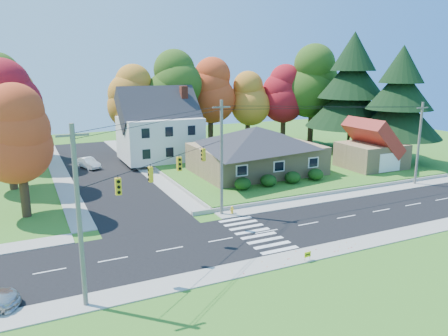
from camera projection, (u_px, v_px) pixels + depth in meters
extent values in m
plane|color=#3D7923|center=(267.00, 232.00, 34.39)|extent=(120.00, 120.00, 0.00)
cube|color=black|center=(267.00, 231.00, 34.39)|extent=(90.00, 8.00, 0.02)
cube|color=black|center=(103.00, 171.00, 53.96)|extent=(8.00, 44.00, 0.02)
cube|color=#9C9A90|center=(238.00, 212.00, 38.79)|extent=(90.00, 2.00, 0.08)
cube|color=#9C9A90|center=(304.00, 255.00, 29.98)|extent=(90.00, 2.00, 0.08)
cube|color=#3D7923|center=(270.00, 162.00, 58.22)|extent=(30.00, 30.00, 0.50)
cube|color=tan|center=(256.00, 158.00, 51.32)|extent=(14.00, 10.00, 3.20)
pyramid|color=#26262B|center=(256.00, 136.00, 50.70)|extent=(14.60, 10.60, 2.20)
cube|color=silver|center=(160.00, 138.00, 58.29)|extent=(10.00, 8.00, 5.60)
pyramid|color=#26262B|center=(159.00, 108.00, 57.37)|extent=(10.40, 8.40, 2.40)
cube|color=brown|center=(184.00, 122.00, 59.28)|extent=(0.90, 0.90, 9.60)
cube|color=tan|center=(371.00, 155.00, 53.63)|extent=(7.00, 6.00, 3.00)
pyramid|color=maroon|center=(373.00, 137.00, 53.10)|extent=(7.30, 6.30, 1.60)
cube|color=silver|center=(390.00, 163.00, 51.01)|extent=(3.20, 0.10, 2.20)
ellipsoid|color=#163A10|center=(243.00, 184.00, 44.01)|extent=(1.70, 1.70, 1.27)
ellipsoid|color=#163A10|center=(268.00, 180.00, 45.25)|extent=(1.70, 1.70, 1.27)
ellipsoid|color=#163A10|center=(293.00, 177.00, 46.50)|extent=(1.70, 1.70, 1.27)
ellipsoid|color=#163A10|center=(316.00, 174.00, 47.74)|extent=(1.70, 1.70, 1.27)
cylinder|color=#666059|center=(79.00, 219.00, 22.65)|extent=(0.26, 0.26, 10.00)
cube|color=#666059|center=(72.00, 135.00, 21.64)|extent=(1.60, 0.12, 0.12)
cylinder|color=#666059|center=(222.00, 159.00, 37.20)|extent=(0.26, 0.26, 10.00)
cube|color=#666059|center=(221.00, 107.00, 36.19)|extent=(1.60, 0.12, 0.12)
cylinder|color=#666059|center=(419.00, 144.00, 47.07)|extent=(0.26, 0.26, 9.00)
cube|color=#666059|center=(423.00, 108.00, 46.17)|extent=(1.60, 0.12, 0.12)
cube|color=gold|center=(118.00, 186.00, 25.23)|extent=(0.34, 0.26, 1.00)
cube|color=gold|center=(151.00, 174.00, 28.03)|extent=(0.26, 0.34, 1.00)
cube|color=gold|center=(179.00, 164.00, 31.04)|extent=(0.34, 0.26, 1.00)
cube|color=gold|center=(203.00, 155.00, 34.19)|extent=(0.26, 0.34, 1.00)
cylinder|color=black|center=(167.00, 159.00, 29.56)|extent=(13.02, 10.43, 0.04)
cylinder|color=#3F2A19|center=(134.00, 134.00, 62.76)|extent=(0.80, 0.80, 5.40)
sphere|color=#BE7524|center=(133.00, 106.00, 61.87)|extent=(6.72, 6.72, 6.72)
sphere|color=#BE7524|center=(132.00, 94.00, 61.48)|extent=(5.91, 5.91, 5.91)
sphere|color=#BE7524|center=(132.00, 82.00, 61.10)|extent=(5.11, 5.11, 5.11)
cylinder|color=#3F2A19|center=(176.00, 129.00, 64.27)|extent=(0.86, 0.86, 6.30)
sphere|color=#315417|center=(175.00, 98.00, 63.22)|extent=(7.84, 7.84, 7.84)
sphere|color=#315417|center=(175.00, 84.00, 62.77)|extent=(6.90, 6.90, 6.90)
sphere|color=#315417|center=(174.00, 70.00, 62.32)|extent=(5.96, 5.96, 5.96)
cylinder|color=#3F2A19|center=(211.00, 127.00, 67.69)|extent=(0.83, 0.83, 5.85)
sphere|color=red|center=(210.00, 100.00, 66.72)|extent=(7.28, 7.28, 7.28)
sphere|color=red|center=(210.00, 88.00, 66.30)|extent=(6.41, 6.41, 6.41)
sphere|color=red|center=(210.00, 75.00, 65.89)|extent=(5.53, 5.53, 5.53)
cylinder|color=#3F2A19|center=(248.00, 129.00, 69.40)|extent=(0.77, 0.77, 4.95)
sphere|color=#BE7524|center=(248.00, 106.00, 68.58)|extent=(6.16, 6.16, 6.16)
sphere|color=#BE7524|center=(248.00, 96.00, 68.23)|extent=(5.42, 5.42, 5.42)
sphere|color=#BE7524|center=(248.00, 86.00, 67.88)|extent=(4.68, 4.68, 4.68)
cylinder|color=#3F2A19|center=(283.00, 126.00, 70.96)|extent=(0.80, 0.80, 5.40)
sphere|color=maroon|center=(284.00, 102.00, 70.07)|extent=(6.72, 6.72, 6.72)
sphere|color=maroon|center=(284.00, 91.00, 69.68)|extent=(5.91, 5.91, 5.91)
sphere|color=maroon|center=(284.00, 80.00, 69.30)|extent=(5.11, 5.11, 5.11)
cylinder|color=#3F2A19|center=(311.00, 122.00, 70.71)|extent=(0.89, 0.89, 6.75)
sphere|color=#315417|center=(312.00, 91.00, 69.59)|extent=(8.40, 8.40, 8.40)
sphere|color=#315417|center=(313.00, 78.00, 69.11)|extent=(7.39, 7.39, 7.39)
sphere|color=#315417|center=(313.00, 64.00, 68.62)|extent=(6.38, 6.38, 6.38)
cylinder|color=#3F2A19|center=(348.00, 140.00, 64.52)|extent=(0.40, 0.40, 2.88)
cone|color=black|center=(351.00, 103.00, 63.27)|extent=(12.80, 12.80, 6.72)
cone|color=black|center=(352.00, 76.00, 62.39)|extent=(9.60, 9.60, 6.08)
cone|color=black|center=(354.00, 51.00, 61.59)|extent=(6.40, 6.40, 5.44)
cylinder|color=#3F2A19|center=(395.00, 150.00, 57.94)|extent=(0.40, 0.40, 2.52)
cone|color=black|center=(398.00, 115.00, 56.84)|extent=(11.20, 11.20, 5.88)
cone|color=black|center=(400.00, 88.00, 56.07)|extent=(8.40, 8.40, 5.32)
cone|color=black|center=(403.00, 64.00, 55.37)|extent=(5.60, 5.60, 4.76)
cylinder|color=#3F2A19|center=(24.00, 189.00, 37.33)|extent=(0.77, 0.77, 4.95)
sphere|color=red|center=(20.00, 148.00, 36.51)|extent=(6.16, 6.16, 6.16)
sphere|color=red|center=(18.00, 130.00, 36.16)|extent=(5.42, 5.42, 5.42)
sphere|color=red|center=(16.00, 111.00, 35.81)|extent=(4.68, 4.68, 4.68)
cylinder|color=#3F2A19|center=(11.00, 162.00, 45.62)|extent=(0.83, 0.83, 5.85)
sphere|color=maroon|center=(6.00, 122.00, 44.65)|extent=(7.28, 7.28, 7.28)
sphere|color=maroon|center=(4.00, 104.00, 44.23)|extent=(6.41, 6.41, 6.41)
sphere|color=maroon|center=(2.00, 86.00, 43.81)|extent=(5.53, 5.53, 5.53)
cylinder|color=#3F2A19|center=(20.00, 147.00, 54.89)|extent=(0.80, 0.80, 5.40)
sphere|color=#BE7524|center=(17.00, 117.00, 54.00)|extent=(6.72, 6.72, 6.72)
sphere|color=#BE7524|center=(16.00, 103.00, 53.61)|extent=(5.91, 5.91, 5.91)
sphere|color=#BE7524|center=(14.00, 89.00, 53.22)|extent=(5.11, 5.11, 5.11)
cylinder|color=#3F2A19|center=(4.00, 136.00, 61.00)|extent=(0.86, 0.86, 6.30)
sphere|color=#315417|center=(0.00, 103.00, 59.96)|extent=(7.84, 7.84, 7.84)
imported|color=silver|center=(88.00, 163.00, 55.40)|extent=(2.75, 4.31, 1.34)
cylinder|color=gold|center=(232.00, 214.00, 38.46)|extent=(0.32, 0.32, 0.09)
cylinder|color=gold|center=(232.00, 211.00, 38.40)|extent=(0.21, 0.21, 0.49)
sphere|color=gold|center=(232.00, 207.00, 38.33)|extent=(0.23, 0.23, 0.23)
cylinder|color=gold|center=(232.00, 210.00, 38.38)|extent=(0.42, 0.19, 0.11)
cylinder|color=black|center=(305.00, 259.00, 29.04)|extent=(0.02, 0.02, 0.45)
cylinder|color=black|center=(310.00, 258.00, 29.20)|extent=(0.02, 0.02, 0.45)
cube|color=#F6F00B|center=(308.00, 254.00, 29.06)|extent=(0.54, 0.09, 0.36)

